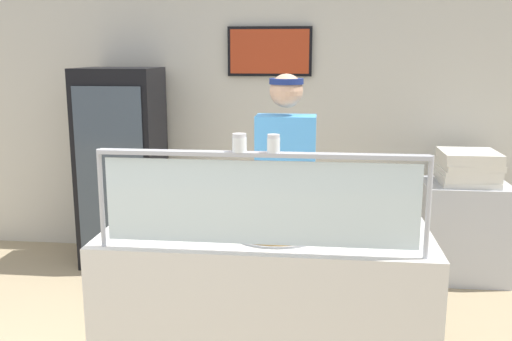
% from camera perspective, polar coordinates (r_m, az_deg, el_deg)
% --- Properties ---
extents(ground_plane, '(12.00, 12.00, 0.00)m').
position_cam_1_polar(ground_plane, '(4.01, 1.83, -16.37)').
color(ground_plane, tan).
rests_on(ground_plane, ground).
extents(shop_rear_unit, '(6.15, 0.13, 2.70)m').
position_cam_1_polar(shop_rear_unit, '(5.31, 3.44, 5.97)').
color(shop_rear_unit, beige).
rests_on(shop_rear_unit, ground).
extents(serving_counter, '(1.75, 0.76, 0.95)m').
position_cam_1_polar(serving_counter, '(3.25, 0.97, -14.14)').
color(serving_counter, silver).
rests_on(serving_counter, ground).
extents(sneeze_guard, '(1.58, 0.06, 0.49)m').
position_cam_1_polar(sneeze_guard, '(2.68, 0.37, -2.04)').
color(sneeze_guard, '#B2B5BC').
rests_on(sneeze_guard, serving_counter).
extents(pizza_tray, '(0.49, 0.49, 0.04)m').
position_cam_1_polar(pizza_tray, '(3.03, 2.06, -6.04)').
color(pizza_tray, '#9EA0A8').
rests_on(pizza_tray, serving_counter).
extents(pizza_server, '(0.10, 0.29, 0.01)m').
position_cam_1_polar(pizza_server, '(3.00, 2.82, -5.78)').
color(pizza_server, '#ADAFB7').
rests_on(pizza_server, pizza_tray).
extents(parmesan_shaker, '(0.07, 0.07, 0.09)m').
position_cam_1_polar(parmesan_shaker, '(2.65, -1.67, 2.67)').
color(parmesan_shaker, white).
rests_on(parmesan_shaker, sneeze_guard).
extents(pepper_flake_shaker, '(0.06, 0.06, 0.08)m').
position_cam_1_polar(pepper_flake_shaker, '(2.63, 1.76, 2.60)').
color(pepper_flake_shaker, white).
rests_on(pepper_flake_shaker, sneeze_guard).
extents(worker_figure, '(0.41, 0.50, 1.76)m').
position_cam_1_polar(worker_figure, '(3.70, 3.00, -2.12)').
color(worker_figure, '#23232D').
rests_on(worker_figure, ground).
extents(drink_fridge, '(0.69, 0.60, 1.76)m').
position_cam_1_polar(drink_fridge, '(5.23, -13.22, 0.31)').
color(drink_fridge, black).
rests_on(drink_fridge, ground).
extents(prep_shelf, '(0.70, 0.55, 0.82)m').
position_cam_1_polar(prep_shelf, '(5.15, 19.94, -5.65)').
color(prep_shelf, '#B7BABF').
rests_on(prep_shelf, ground).
extents(pizza_box_stack, '(0.49, 0.47, 0.27)m').
position_cam_1_polar(pizza_box_stack, '(5.03, 20.41, 0.30)').
color(pizza_box_stack, silver).
rests_on(pizza_box_stack, prep_shelf).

